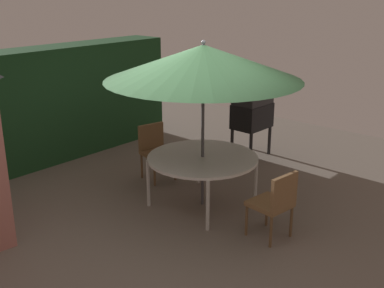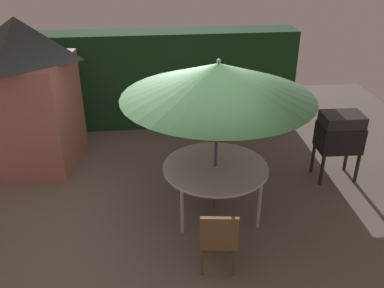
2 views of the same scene
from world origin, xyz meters
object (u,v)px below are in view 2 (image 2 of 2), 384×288
Objects in this scene: chair_near_shed at (218,236)px; chair_far_side at (220,141)px; patio_table at (215,169)px; garden_shed at (28,93)px; bbq_grill at (340,133)px; patio_umbrella at (218,80)px.

chair_near_shed and chair_far_side have the same top height.
chair_near_shed is (-0.17, -1.32, -0.18)m from patio_table.
chair_far_side is at bearing 80.02° from chair_near_shed.
bbq_grill is at bearing -12.08° from garden_shed.
bbq_grill reaches higher than chair_near_shed.
patio_umbrella reaches higher than bbq_grill.
garden_shed is 3.59m from patio_umbrella.
patio_umbrella is (3.03, -1.79, 0.73)m from garden_shed.
patio_table is 1.32× the size of bbq_grill.
patio_umbrella is (-0.00, -0.00, 1.38)m from patio_table.
patio_table is at bearing -30.59° from garden_shed.
patio_umbrella reaches higher than patio_table.
garden_shed is at bearing 149.41° from patio_umbrella.
patio_umbrella is 2.99× the size of chair_far_side.
chair_near_shed is (-0.17, -1.32, -1.56)m from patio_umbrella.
garden_shed reaches higher than patio_umbrella.
bbq_grill is 2.04m from chair_far_side.
patio_umbrella is at bearing 82.66° from chair_near_shed.
chair_near_shed reaches higher than patio_table.
patio_umbrella reaches higher than chair_far_side.
patio_table is at bearing 14.04° from patio_umbrella.
patio_table is at bearing -102.73° from chair_far_side.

